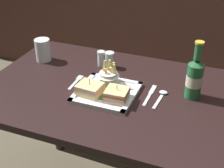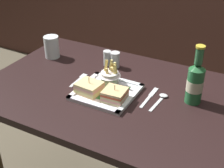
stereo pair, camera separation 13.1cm
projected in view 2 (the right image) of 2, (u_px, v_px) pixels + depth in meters
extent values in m
cube|color=black|center=(117.00, 94.00, 1.35)|extent=(1.15, 0.73, 0.03)
cylinder|color=black|center=(66.00, 101.00, 1.96)|extent=(0.06, 0.06, 0.69)
cube|color=white|center=(107.00, 92.00, 1.32)|extent=(0.24, 0.24, 0.01)
cube|color=#2C672E|center=(107.00, 91.00, 1.32)|extent=(0.19, 0.16, 0.00)
cube|color=white|center=(93.00, 104.00, 1.24)|extent=(0.24, 0.02, 0.01)
cube|color=white|center=(119.00, 79.00, 1.40)|extent=(0.24, 0.02, 0.01)
cube|color=white|center=(84.00, 84.00, 1.37)|extent=(0.02, 0.24, 0.01)
cube|color=white|center=(131.00, 98.00, 1.28)|extent=(0.02, 0.24, 0.01)
cube|color=#E3BA7C|center=(89.00, 91.00, 1.31)|extent=(0.10, 0.09, 0.01)
cube|color=#E3D982|center=(89.00, 90.00, 1.31)|extent=(0.10, 0.09, 0.01)
cube|color=#DEB97D|center=(89.00, 88.00, 1.30)|extent=(0.10, 0.09, 0.01)
cube|color=#E09F8F|center=(89.00, 86.00, 1.30)|extent=(0.10, 0.09, 0.01)
cube|color=#D4BC81|center=(89.00, 84.00, 1.30)|extent=(0.10, 0.09, 0.01)
cylinder|color=tan|center=(89.00, 85.00, 1.30)|extent=(0.00, 0.00, 0.07)
cube|color=#D5BE85|center=(115.00, 99.00, 1.27)|extent=(0.09, 0.09, 0.01)
cube|color=#DF958B|center=(115.00, 97.00, 1.26)|extent=(0.09, 0.09, 0.01)
cube|color=#D2BD86|center=(115.00, 95.00, 1.26)|extent=(0.09, 0.09, 0.01)
cube|color=#CF5030|center=(115.00, 93.00, 1.25)|extent=(0.09, 0.09, 0.01)
cube|color=#DEB67C|center=(115.00, 91.00, 1.25)|extent=(0.09, 0.09, 0.01)
cylinder|color=tan|center=(115.00, 93.00, 1.25)|extent=(0.00, 0.00, 0.07)
cylinder|color=silver|center=(110.00, 78.00, 1.36)|extent=(0.08, 0.08, 0.06)
cone|color=white|center=(110.00, 73.00, 1.35)|extent=(0.10, 0.10, 0.03)
cube|color=#E2C767|center=(116.00, 71.00, 1.33)|extent=(0.01, 0.03, 0.07)
cube|color=#E3C15F|center=(106.00, 68.00, 1.35)|extent=(0.01, 0.02, 0.07)
cube|color=#E5CB6C|center=(115.00, 71.00, 1.33)|extent=(0.01, 0.01, 0.08)
cube|color=#E7D882|center=(110.00, 68.00, 1.36)|extent=(0.02, 0.01, 0.08)
cube|color=#E0B356|center=(112.00, 70.00, 1.36)|extent=(0.01, 0.01, 0.06)
cube|color=#E4B764|center=(107.00, 74.00, 1.34)|extent=(0.02, 0.01, 0.05)
cube|color=#EACE79|center=(112.00, 72.00, 1.35)|extent=(0.01, 0.02, 0.05)
cylinder|color=#286F3D|center=(195.00, 86.00, 1.24)|extent=(0.06, 0.06, 0.15)
cone|color=#245F32|center=(198.00, 67.00, 1.20)|extent=(0.06, 0.06, 0.02)
cylinder|color=#29643C|center=(199.00, 56.00, 1.17)|extent=(0.03, 0.03, 0.07)
cylinder|color=gold|center=(201.00, 47.00, 1.15)|extent=(0.04, 0.04, 0.01)
cylinder|color=beige|center=(195.00, 85.00, 1.24)|extent=(0.07, 0.07, 0.05)
cylinder|color=silver|center=(52.00, 47.00, 1.60)|extent=(0.07, 0.07, 0.11)
cylinder|color=silver|center=(52.00, 51.00, 1.61)|extent=(0.07, 0.07, 0.07)
cube|color=silver|center=(76.00, 82.00, 1.40)|extent=(0.01, 0.09, 0.00)
cube|color=silver|center=(84.00, 76.00, 1.45)|extent=(0.02, 0.04, 0.00)
cube|color=silver|center=(146.00, 102.00, 1.27)|extent=(0.01, 0.10, 0.00)
cube|color=silver|center=(153.00, 92.00, 1.33)|extent=(0.02, 0.07, 0.00)
cube|color=silver|center=(156.00, 105.00, 1.25)|extent=(0.02, 0.11, 0.00)
ellipsoid|color=silver|center=(164.00, 95.00, 1.30)|extent=(0.03, 0.03, 0.01)
cylinder|color=silver|center=(107.00, 59.00, 1.54)|extent=(0.04, 0.04, 0.06)
cylinder|color=white|center=(107.00, 61.00, 1.54)|extent=(0.03, 0.03, 0.04)
cylinder|color=silver|center=(107.00, 52.00, 1.52)|extent=(0.04, 0.04, 0.01)
cylinder|color=silver|center=(115.00, 61.00, 1.52)|extent=(0.04, 0.04, 0.07)
cylinder|color=#30261A|center=(115.00, 63.00, 1.52)|extent=(0.04, 0.04, 0.04)
cylinder|color=silver|center=(115.00, 53.00, 1.50)|extent=(0.05, 0.05, 0.01)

